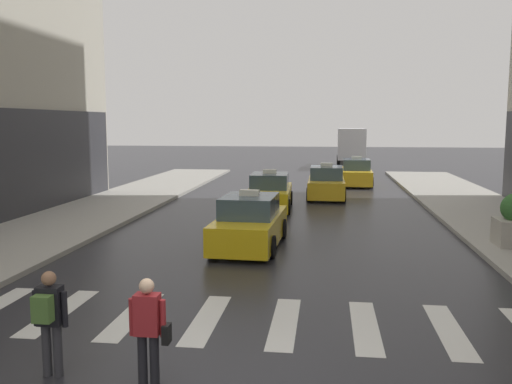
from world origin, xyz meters
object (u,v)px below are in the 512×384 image
object	(u,v)px
taxi_lead	(250,224)
box_truck	(351,146)
taxi_third	(326,184)
taxi_fourth	(356,174)
pedestrian_with_backpack	(49,316)
taxi_second	(270,193)
pedestrian_with_handbag	(149,327)

from	to	relation	value
taxi_lead	box_truck	size ratio (longest dim) A/B	0.61
taxi_third	taxi_fourth	xyz separation A→B (m)	(1.83, 5.90, 0.00)
box_truck	pedestrian_with_backpack	distance (m)	40.01
taxi_lead	box_truck	distance (m)	30.78
taxi_third	taxi_fourth	bearing A→B (deg)	72.79
taxi_third	taxi_fourth	distance (m)	6.18
taxi_second	taxi_fourth	distance (m)	10.94
taxi_second	box_truck	bearing A→B (deg)	78.92
pedestrian_with_backpack	taxi_third	bearing A→B (deg)	78.68
box_truck	pedestrian_with_backpack	size ratio (longest dim) A/B	4.59
taxi_fourth	pedestrian_with_handbag	xyz separation A→B (m)	(-4.35, -26.65, 0.21)
taxi_third	box_truck	distance (m)	19.07
box_truck	pedestrian_with_handbag	distance (m)	39.95
taxi_fourth	pedestrian_with_backpack	distance (m)	27.17
box_truck	pedestrian_with_handbag	xyz separation A→B (m)	(-4.56, -39.67, -0.92)
taxi_third	pedestrian_with_handbag	xyz separation A→B (m)	(-2.53, -20.75, 0.21)
taxi_lead	box_truck	bearing A→B (deg)	81.82
taxi_fourth	taxi_third	bearing A→B (deg)	-107.21
taxi_lead	pedestrian_with_handbag	xyz separation A→B (m)	(-0.18, -9.23, 0.21)
taxi_lead	taxi_second	distance (m)	7.37
taxi_lead	taxi_third	xyz separation A→B (m)	(2.35, 11.52, 0.00)
taxi_second	taxi_lead	bearing A→B (deg)	-88.89
pedestrian_with_handbag	taxi_lead	bearing A→B (deg)	88.90
taxi_second	pedestrian_with_handbag	xyz separation A→B (m)	(-0.03, -16.60, 0.21)
taxi_lead	taxi_fourth	bearing A→B (deg)	76.52
taxi_lead	pedestrian_with_backpack	distance (m)	9.26
pedestrian_with_handbag	pedestrian_with_backpack	bearing A→B (deg)	174.79
taxi_fourth	box_truck	xyz separation A→B (m)	(0.20, 13.02, 1.13)
taxi_second	box_truck	world-z (taller)	box_truck
taxi_third	pedestrian_with_backpack	bearing A→B (deg)	-101.32
box_truck	pedestrian_with_backpack	world-z (taller)	box_truck
taxi_lead	taxi_second	xyz separation A→B (m)	(-0.14, 7.37, 0.00)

